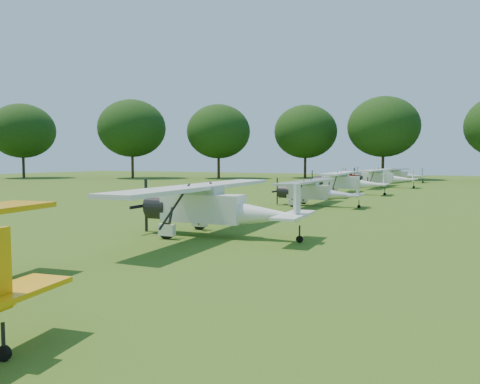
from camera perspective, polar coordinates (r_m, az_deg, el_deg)
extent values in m
plane|color=#2F4B12|center=(21.65, -3.15, -4.26)|extent=(160.00, 160.00, 0.00)
cylinder|color=#322413|center=(76.41, 17.02, 3.27)|extent=(0.44, 0.44, 4.74)
ellipsoid|color=black|center=(76.58, 17.11, 7.61)|extent=(11.05, 11.05, 9.39)
cylinder|color=#322413|center=(79.32, 7.95, 3.34)|extent=(0.44, 0.44, 4.49)
ellipsoid|color=black|center=(79.45, 7.98, 7.29)|extent=(10.47, 10.47, 8.90)
cylinder|color=#322413|center=(76.89, -2.62, 3.34)|extent=(0.44, 0.44, 4.44)
ellipsoid|color=black|center=(77.02, -2.63, 7.37)|extent=(10.36, 10.36, 8.80)
cylinder|color=#322413|center=(79.79, -12.97, 3.38)|extent=(0.44, 0.44, 4.77)
ellipsoid|color=black|center=(79.95, -13.03, 7.57)|extent=(11.14, 11.14, 9.47)
cylinder|color=#322413|center=(86.52, -24.89, 3.08)|extent=(0.44, 0.44, 4.56)
ellipsoid|color=black|center=(86.64, -25.00, 6.77)|extent=(10.64, 10.64, 9.04)
cylinder|color=black|center=(8.46, -26.85, -17.13)|extent=(0.25, 0.12, 0.24)
cube|color=white|center=(19.11, -4.59, -1.95)|extent=(3.50, 1.21, 1.13)
cone|color=white|center=(17.95, 3.65, -2.85)|extent=(3.07, 1.13, 0.97)
cube|color=#8CA5B2|center=(19.11, -4.88, -0.17)|extent=(1.78, 1.08, 0.59)
cylinder|color=black|center=(20.15, -9.74, -1.69)|extent=(1.03, 1.17, 1.12)
cube|color=black|center=(20.54, -11.37, -1.60)|extent=(0.07, 0.13, 2.26)
cube|color=white|center=(19.09, -4.89, 0.64)|extent=(2.19, 11.49, 0.15)
cube|color=white|center=(17.56, 6.97, -1.26)|extent=(0.14, 0.60, 1.40)
cube|color=white|center=(17.64, 6.62, -2.81)|extent=(1.08, 3.06, 0.10)
cylinder|color=black|center=(18.49, -8.91, -4.72)|extent=(0.66, 0.21, 0.65)
cylinder|color=black|center=(20.79, -4.93, -3.72)|extent=(0.66, 0.21, 0.65)
cylinder|color=black|center=(17.71, 7.27, -5.72)|extent=(0.26, 0.10, 0.26)
cube|color=silver|center=(31.55, 8.36, -0.01)|extent=(2.83, 0.86, 0.93)
cone|color=silver|center=(30.92, 12.56, -0.39)|extent=(2.47, 0.81, 0.79)
cube|color=#8CA5B2|center=(31.55, 8.21, 0.87)|extent=(1.42, 0.82, 0.48)
cylinder|color=black|center=(32.10, 5.51, 0.08)|extent=(0.80, 0.92, 0.92)
cube|color=black|center=(32.31, 4.56, 0.11)|extent=(0.05, 0.11, 1.85)
cube|color=silver|center=(31.54, 8.22, 1.27)|extent=(1.36, 9.35, 0.12)
cube|color=silver|center=(30.70, 14.17, 0.38)|extent=(0.09, 0.49, 1.15)
cube|color=silver|center=(30.75, 14.00, -0.36)|extent=(0.77, 2.47, 0.08)
cylinder|color=black|center=(30.79, 6.47, -1.32)|extent=(0.53, 0.15, 0.53)
cylinder|color=black|center=(32.87, 7.76, -1.00)|extent=(0.53, 0.15, 0.53)
cylinder|color=black|center=(30.77, 14.29, -1.72)|extent=(0.21, 0.07, 0.21)
cube|color=white|center=(42.76, 12.13, 1.16)|extent=(3.28, 1.18, 1.06)
cone|color=white|center=(42.36, 15.75, 0.87)|extent=(2.88, 1.10, 0.91)
cube|color=#8CA5B2|center=(42.76, 12.01, 1.91)|extent=(1.67, 1.04, 0.55)
cylinder|color=black|center=(43.15, 9.63, 1.22)|extent=(0.98, 1.11, 1.05)
cube|color=black|center=(43.30, 8.79, 1.24)|extent=(0.07, 0.12, 2.12)
cube|color=white|center=(42.75, 12.02, 2.25)|extent=(2.20, 10.76, 0.14)
cube|color=white|center=(42.22, 17.13, 1.52)|extent=(0.14, 0.56, 1.31)
cube|color=white|center=(42.25, 16.98, 0.91)|extent=(1.05, 2.88, 0.09)
cylinder|color=black|center=(41.73, 10.71, 0.08)|extent=(0.61, 0.20, 0.60)
cylinder|color=black|center=(44.19, 11.39, 0.28)|extent=(0.61, 0.20, 0.60)
cylinder|color=black|center=(42.29, 17.23, -0.23)|extent=(0.25, 0.10, 0.24)
cube|color=white|center=(54.39, 16.38, 1.70)|extent=(3.32, 1.13, 1.08)
cone|color=white|center=(53.85, 19.25, 1.45)|extent=(2.91, 1.05, 0.92)
cube|color=#8CA5B2|center=(54.39, 16.29, 2.29)|extent=(1.68, 1.02, 0.56)
cylinder|color=black|center=(54.86, 14.40, 1.75)|extent=(0.97, 1.11, 1.07)
cube|color=black|center=(55.03, 13.72, 1.77)|extent=(0.07, 0.13, 2.15)
cube|color=white|center=(54.39, 16.29, 2.56)|extent=(1.99, 10.93, 0.14)
cube|color=white|center=(53.66, 20.34, 1.97)|extent=(0.13, 0.57, 1.33)
cube|color=white|center=(53.69, 20.22, 1.48)|extent=(1.00, 2.91, 0.09)
cylinder|color=black|center=(53.37, 15.20, 0.85)|extent=(0.62, 0.19, 0.62)
cylinder|color=black|center=(55.86, 15.84, 0.98)|extent=(0.62, 0.19, 0.62)
cylinder|color=black|center=(53.70, 20.42, 0.56)|extent=(0.25, 0.09, 0.25)
cube|color=silver|center=(67.39, 18.44, 1.99)|extent=(3.10, 1.27, 0.99)
cone|color=silver|center=(66.76, 20.54, 1.81)|extent=(2.72, 1.18, 0.85)
cube|color=#8CA5B2|center=(67.40, 18.37, 2.43)|extent=(1.60, 1.05, 0.52)
cylinder|color=black|center=(67.89, 16.98, 2.04)|extent=(0.96, 1.08, 0.98)
cube|color=black|center=(68.07, 16.49, 2.05)|extent=(0.07, 0.12, 1.98)
cube|color=silver|center=(67.40, 18.37, 2.63)|extent=(2.62, 10.06, 0.13)
cube|color=silver|center=(66.54, 21.33, 2.18)|extent=(0.16, 0.53, 1.22)
cube|color=silver|center=(66.57, 21.25, 1.82)|extent=(1.13, 2.71, 0.08)
cylinder|color=black|center=(66.49, 17.53, 1.38)|extent=(0.58, 0.22, 0.56)
cylinder|color=black|center=(68.75, 18.08, 1.45)|extent=(0.58, 0.22, 0.56)
cylinder|color=black|center=(66.56, 21.39, 1.15)|extent=(0.23, 0.10, 0.23)
cube|color=red|center=(70.68, 13.27, 1.76)|extent=(2.42, 1.47, 0.74)
cube|color=black|center=(70.76, 13.03, 2.10)|extent=(1.05, 1.24, 0.47)
cube|color=white|center=(70.64, 13.29, 2.92)|extent=(2.32, 1.57, 0.08)
cylinder|color=black|center=(70.33, 12.48, 1.56)|extent=(0.47, 0.19, 0.46)
cylinder|color=black|center=(71.56, 12.83, 1.60)|extent=(0.47, 0.19, 0.46)
cylinder|color=black|center=(69.82, 13.70, 1.53)|extent=(0.47, 0.19, 0.46)
cylinder|color=black|center=(71.06, 14.03, 1.56)|extent=(0.47, 0.19, 0.46)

